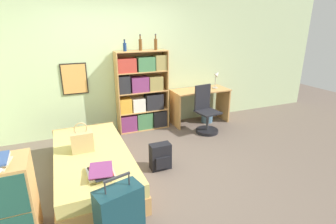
{
  "coord_description": "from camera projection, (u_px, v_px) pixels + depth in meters",
  "views": [
    {
      "loc": [
        -0.92,
        -3.35,
        2.07
      ],
      "look_at": [
        0.56,
        0.21,
        0.75
      ],
      "focal_mm": 28.0,
      "sensor_mm": 36.0,
      "label": 1
    }
  ],
  "objects": [
    {
      "name": "ground_plane",
      "position": [
        139.0,
        168.0,
        3.93
      ],
      "size": [
        14.0,
        14.0,
        0.0
      ],
      "primitive_type": "plane",
      "color": "#66564C"
    },
    {
      "name": "wall_back",
      "position": [
        111.0,
        65.0,
        4.96
      ],
      "size": [
        10.0,
        0.09,
        2.6
      ],
      "color": "beige",
      "rests_on": "ground_plane"
    },
    {
      "name": "bed",
      "position": [
        93.0,
        164.0,
        3.64
      ],
      "size": [
        0.99,
        2.07,
        0.4
      ],
      "color": "tan",
      "rests_on": "ground_plane"
    },
    {
      "name": "handbag",
      "position": [
        82.0,
        141.0,
        3.55
      ],
      "size": [
        0.29,
        0.19,
        0.41
      ],
      "color": "tan",
      "rests_on": "bed"
    },
    {
      "name": "book_stack_on_bed",
      "position": [
        101.0,
        173.0,
        2.99
      ],
      "size": [
        0.32,
        0.4,
        0.09
      ],
      "color": "#99894C",
      "rests_on": "bed"
    },
    {
      "name": "suitcase",
      "position": [
        120.0,
        220.0,
        2.43
      ],
      "size": [
        0.46,
        0.32,
        0.8
      ],
      "color": "#143842",
      "rests_on": "ground_plane"
    },
    {
      "name": "bookcase",
      "position": [
        142.0,
        94.0,
        5.16
      ],
      "size": [
        1.01,
        0.31,
        1.57
      ],
      "color": "tan",
      "rests_on": "ground_plane"
    },
    {
      "name": "bottle_green",
      "position": [
        125.0,
        47.0,
        4.76
      ],
      "size": [
        0.07,
        0.07,
        0.21
      ],
      "color": "navy",
      "rests_on": "bookcase"
    },
    {
      "name": "bottle_brown",
      "position": [
        140.0,
        44.0,
        4.87
      ],
      "size": [
        0.06,
        0.06,
        0.29
      ],
      "color": "brown",
      "rests_on": "bookcase"
    },
    {
      "name": "bottle_clear",
      "position": [
        156.0,
        44.0,
        4.96
      ],
      "size": [
        0.06,
        0.06,
        0.29
      ],
      "color": "brown",
      "rests_on": "bookcase"
    },
    {
      "name": "desk",
      "position": [
        200.0,
        100.0,
        5.58
      ],
      "size": [
        1.21,
        0.55,
        0.73
      ],
      "color": "tan",
      "rests_on": "ground_plane"
    },
    {
      "name": "desk_lamp",
      "position": [
        217.0,
        77.0,
        5.56
      ],
      "size": [
        0.17,
        0.12,
        0.38
      ],
      "color": "#ADA89E",
      "rests_on": "desk"
    },
    {
      "name": "desk_chair",
      "position": [
        206.0,
        117.0,
        5.16
      ],
      "size": [
        0.45,
        0.46,
        0.93
      ],
      "color": "black",
      "rests_on": "ground_plane"
    },
    {
      "name": "backpack",
      "position": [
        160.0,
        157.0,
        3.86
      ],
      "size": [
        0.3,
        0.2,
        0.4
      ],
      "color": "black",
      "rests_on": "ground_plane"
    },
    {
      "name": "waste_bin",
      "position": [
        207.0,
        116.0,
        5.71
      ],
      "size": [
        0.24,
        0.24,
        0.28
      ],
      "color": "slate",
      "rests_on": "ground_plane"
    }
  ]
}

